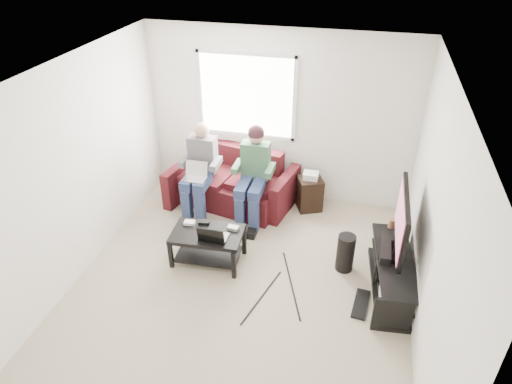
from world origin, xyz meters
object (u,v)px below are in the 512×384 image
tv_stand (392,276)px  subwoofer (345,253)px  tv (402,222)px  sofa (233,184)px  coffee_table (208,240)px  end_table (310,192)px

tv_stand → subwoofer: subwoofer is taller
tv_stand → tv: (-0.00, 0.10, 0.72)m
sofa → tv_stand: size_ratio=1.38×
tv → subwoofer: (-0.57, 0.14, -0.67)m
tv_stand → subwoofer: bearing=157.5°
coffee_table → subwoofer: bearing=8.6°
sofa → subwoofer: size_ratio=3.90×
tv → end_table: (-1.21, 1.42, -0.65)m
tv → end_table: tv is taller
sofa → tv_stand: sofa is taller
tv → subwoofer: size_ratio=2.17×
coffee_table → end_table: 1.89m
tv → subwoofer: bearing=166.5°
sofa → end_table: size_ratio=3.21×
sofa → subwoofer: bearing=-32.8°
sofa → end_table: (1.17, 0.12, -0.04)m
sofa → end_table: 1.18m
sofa → subwoofer: sofa is taller
tv_stand → coffee_table: bearing=-179.4°
coffee_table → sofa: bearing=93.4°
coffee_table → tv_stand: (2.30, 0.03, -0.12)m
tv → tv_stand: bearing=-88.5°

